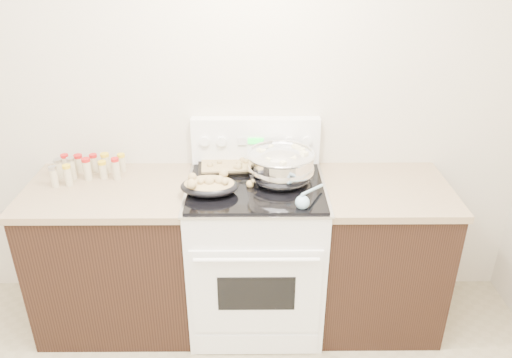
{
  "coord_description": "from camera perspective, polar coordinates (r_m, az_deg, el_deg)",
  "views": [
    {
      "loc": [
        0.33,
        -1.04,
        2.21
      ],
      "look_at": [
        0.35,
        1.37,
        1.0
      ],
      "focal_mm": 35.0,
      "sensor_mm": 36.0,
      "label": 1
    }
  ],
  "objects": [
    {
      "name": "room_shell",
      "position": [
        1.21,
        -16.41,
        0.57
      ],
      "size": [
        4.1,
        3.6,
        2.75
      ],
      "color": "beige",
      "rests_on": "ground"
    },
    {
      "name": "counter_left",
      "position": [
        3.14,
        -15.52,
        -8.37
      ],
      "size": [
        0.93,
        0.67,
        0.92
      ],
      "color": "black",
      "rests_on": "ground"
    },
    {
      "name": "counter_right",
      "position": [
        3.12,
        13.67,
        -8.33
      ],
      "size": [
        0.73,
        0.67,
        0.92
      ],
      "color": "black",
      "rests_on": "ground"
    },
    {
      "name": "kitchen_range",
      "position": [
        3.01,
        -0.01,
        -8.24
      ],
      "size": [
        0.78,
        0.73,
        1.22
      ],
      "color": "white",
      "rests_on": "ground"
    },
    {
      "name": "mixing_bowl",
      "position": [
        2.77,
        2.84,
        1.43
      ],
      "size": [
        0.48,
        0.48,
        0.22
      ],
      "color": "silver",
      "rests_on": "kitchen_range"
    },
    {
      "name": "roasting_pan",
      "position": [
        2.67,
        -5.38,
        -0.7
      ],
      "size": [
        0.32,
        0.22,
        0.11
      ],
      "color": "black",
      "rests_on": "kitchen_range"
    },
    {
      "name": "baking_sheet",
      "position": [
        2.96,
        -2.69,
        1.68
      ],
      "size": [
        0.42,
        0.31,
        0.06
      ],
      "color": "black",
      "rests_on": "kitchen_range"
    },
    {
      "name": "wooden_spoon",
      "position": [
        2.77,
        -0.17,
        -0.32
      ],
      "size": [
        0.17,
        0.21,
        0.04
      ],
      "color": "tan",
      "rests_on": "kitchen_range"
    },
    {
      "name": "blue_ladle",
      "position": [
        2.55,
        5.48,
        -2.48
      ],
      "size": [
        0.17,
        0.23,
        0.09
      ],
      "color": "#86B1C9",
      "rests_on": "kitchen_range"
    },
    {
      "name": "spice_jars",
      "position": [
        3.04,
        -18.91,
        1.26
      ],
      "size": [
        0.39,
        0.24,
        0.13
      ],
      "color": "#BFB28C",
      "rests_on": "counter_left"
    }
  ]
}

